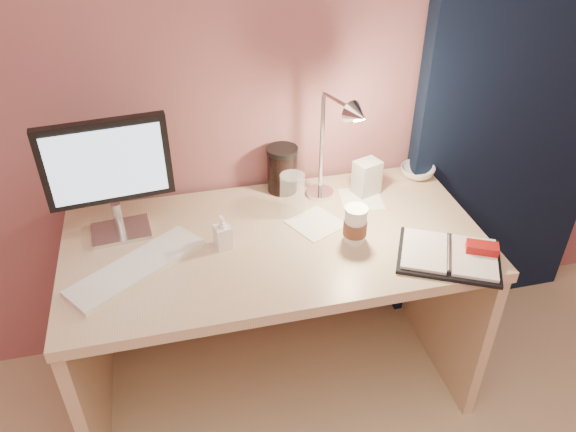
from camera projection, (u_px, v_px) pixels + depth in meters
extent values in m
plane|color=#955665|center=(249.00, 50.00, 1.88)|extent=(3.50, 0.00, 3.50)
cube|color=black|center=(527.00, 73.00, 2.12)|extent=(0.85, 0.08, 2.20)
cube|color=beige|center=(275.00, 243.00, 1.90)|extent=(1.40, 0.70, 0.04)
cube|color=beige|center=(88.00, 352.00, 1.98)|extent=(0.04, 0.66, 0.69)
cube|color=beige|center=(443.00, 291.00, 2.23)|extent=(0.04, 0.66, 0.69)
cube|color=beige|center=(259.00, 255.00, 2.34)|extent=(1.32, 0.03, 0.55)
cube|color=silver|center=(121.00, 231.00, 1.91)|extent=(0.21, 0.16, 0.01)
cylinder|color=silver|center=(118.00, 217.00, 1.87)|extent=(0.03, 0.03, 0.11)
cube|color=black|center=(106.00, 161.00, 1.75)|extent=(0.39, 0.07, 0.28)
cube|color=#BBDAFF|center=(105.00, 165.00, 1.73)|extent=(0.35, 0.04, 0.24)
cube|color=white|center=(137.00, 267.00, 1.75)|extent=(0.44, 0.37, 0.02)
cube|color=black|center=(449.00, 256.00, 1.80)|extent=(0.39, 0.36, 0.01)
cube|color=white|center=(424.00, 250.00, 1.81)|extent=(0.22, 0.25, 0.01)
cube|color=white|center=(474.00, 257.00, 1.78)|extent=(0.22, 0.25, 0.01)
cube|color=#A50E1D|center=(482.00, 248.00, 1.78)|extent=(0.11, 0.09, 0.03)
cube|color=white|center=(316.00, 223.00, 1.95)|extent=(0.21, 0.21, 0.00)
cube|color=white|center=(361.00, 199.00, 2.08)|extent=(0.17, 0.17, 0.00)
cylinder|color=white|center=(355.00, 225.00, 1.85)|extent=(0.07, 0.07, 0.12)
cylinder|color=brown|center=(355.00, 228.00, 1.85)|extent=(0.08, 0.08, 0.05)
cylinder|color=white|center=(357.00, 209.00, 1.81)|extent=(0.08, 0.08, 0.01)
cylinder|color=white|center=(292.00, 194.00, 1.97)|extent=(0.09, 0.09, 0.15)
imported|color=white|center=(417.00, 172.00, 2.21)|extent=(0.17, 0.17, 0.04)
imported|color=white|center=(223.00, 232.00, 1.82)|extent=(0.06, 0.06, 0.12)
cylinder|color=black|center=(282.00, 171.00, 2.09)|extent=(0.11, 0.11, 0.16)
cube|color=beige|center=(367.00, 178.00, 2.08)|extent=(0.11, 0.10, 0.13)
cylinder|color=silver|center=(320.00, 193.00, 2.10)|extent=(0.10, 0.10, 0.02)
cylinder|color=silver|center=(322.00, 146.00, 1.99)|extent=(0.02, 0.02, 0.38)
cone|color=silver|center=(319.00, 120.00, 1.74)|extent=(0.10, 0.09, 0.08)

